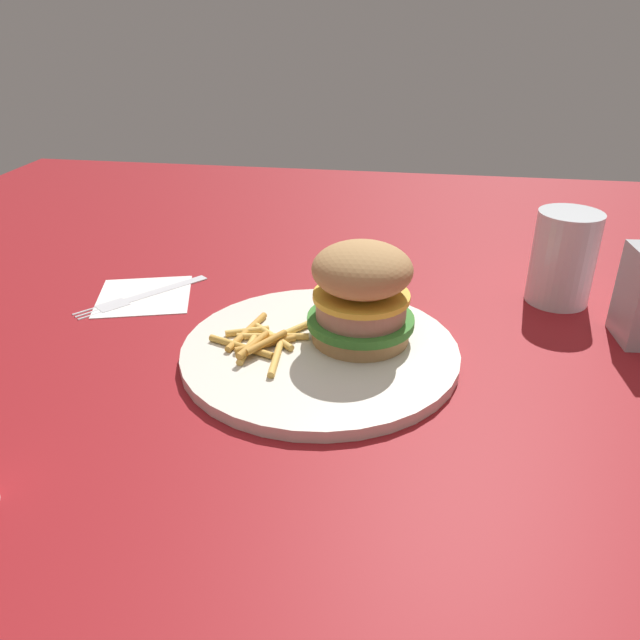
# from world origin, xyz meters

# --- Properties ---
(ground_plane) EXTENTS (1.60, 1.60, 0.00)m
(ground_plane) POSITION_xyz_m (0.00, 0.00, 0.00)
(ground_plane) COLOR maroon
(plate) EXTENTS (0.28, 0.28, 0.01)m
(plate) POSITION_xyz_m (0.02, 0.03, 0.01)
(plate) COLOR silver
(plate) RESTS_ON ground_plane
(sandwich) EXTENTS (0.11, 0.11, 0.10)m
(sandwich) POSITION_xyz_m (0.05, -0.01, 0.06)
(sandwich) COLOR tan
(sandwich) RESTS_ON plate
(fries_pile) EXTENTS (0.12, 0.10, 0.01)m
(fries_pile) POSITION_xyz_m (0.02, 0.09, 0.02)
(fries_pile) COLOR gold
(fries_pile) RESTS_ON plate
(napkin) EXTENTS (0.14, 0.14, 0.00)m
(napkin) POSITION_xyz_m (0.13, 0.26, 0.00)
(napkin) COLOR white
(napkin) RESTS_ON ground_plane
(fork) EXTENTS (0.14, 0.12, 0.00)m
(fork) POSITION_xyz_m (0.13, 0.27, 0.00)
(fork) COLOR silver
(fork) RESTS_ON napkin
(drink_glass) EXTENTS (0.07, 0.07, 0.11)m
(drink_glass) POSITION_xyz_m (0.20, -0.23, 0.05)
(drink_glass) COLOR silver
(drink_glass) RESTS_ON ground_plane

